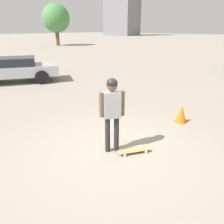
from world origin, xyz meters
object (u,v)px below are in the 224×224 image
at_px(skateboard, 134,150).
at_px(person, 112,107).
at_px(car_parked_near, 13,69).
at_px(traffic_cone, 181,114).

bearing_deg(skateboard, person, -27.49).
bearing_deg(car_parked_near, traffic_cone, 126.35).
height_order(car_parked_near, traffic_cone, car_parked_near).
distance_m(person, skateboard, 1.20).
bearing_deg(person, car_parked_near, 115.43).
bearing_deg(skateboard, traffic_cone, -148.55).
height_order(skateboard, car_parked_near, car_parked_near).
relative_size(person, traffic_cone, 3.19).
distance_m(skateboard, car_parked_near, 9.38).
relative_size(skateboard, traffic_cone, 1.36).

